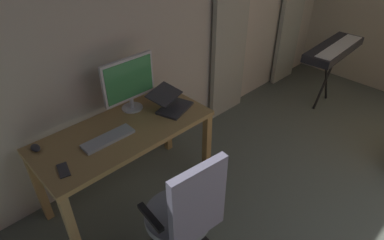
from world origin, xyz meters
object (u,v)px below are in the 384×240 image
laptop (171,103)px  office_chair (185,225)px  computer_mouse (35,148)px  desk (125,139)px  computer_monitor (129,81)px  computer_keyboard (108,139)px  piano_keyboard (334,50)px  cell_phone_by_monitor (63,170)px

laptop → office_chair: bearing=35.6°
office_chair → computer_mouse: size_ratio=11.06×
desk → computer_mouse: (0.60, -0.22, 0.12)m
computer_monitor → computer_keyboard: (0.39, 0.24, -0.25)m
laptop → piano_keyboard: size_ratio=0.37×
office_chair → cell_phone_by_monitor: bearing=123.8°
computer_keyboard → cell_phone_by_monitor: (0.40, 0.08, -0.01)m
computer_monitor → desk: bearing=42.3°
computer_monitor → cell_phone_by_monitor: 0.89m
computer_monitor → cell_phone_by_monitor: (0.79, 0.32, -0.26)m
computer_keyboard → piano_keyboard: size_ratio=0.39×
computer_mouse → cell_phone_by_monitor: bearing=97.3°
desk → laptop: (-0.47, 0.03, 0.15)m
office_chair → laptop: office_chair is taller
laptop → piano_keyboard: bearing=152.5°
laptop → cell_phone_by_monitor: (1.03, 0.09, -0.05)m
computer_mouse → cell_phone_by_monitor: computer_mouse is taller
computer_monitor → piano_keyboard: (-2.48, 0.62, -0.26)m
computer_mouse → computer_monitor: bearing=178.7°
desk → computer_monitor: size_ratio=2.91×
computer_keyboard → laptop: 0.64m
computer_keyboard → piano_keyboard: bearing=172.6°
cell_phone_by_monitor → desk: bearing=-153.7°
desk → piano_keyboard: bearing=171.4°
office_chair → computer_mouse: 1.21m
laptop → piano_keyboard: laptop is taller
computer_mouse → cell_phone_by_monitor: 0.35m
computer_mouse → piano_keyboard: bearing=169.1°
desk → computer_keyboard: (0.16, 0.04, 0.11)m
office_chair → piano_keyboard: 2.91m
desk → computer_keyboard: size_ratio=3.49×
cell_phone_by_monitor → computer_monitor: bearing=-143.4°
computer_keyboard → piano_keyboard: (-2.87, 0.37, -0.01)m
computer_keyboard → laptop: laptop is taller
desk → computer_monitor: computer_monitor is taller
computer_keyboard → desk: bearing=-166.6°
cell_phone_by_monitor → piano_keyboard: (-3.27, 0.29, -0.00)m
office_chair → cell_phone_by_monitor: 0.89m
desk → cell_phone_by_monitor: (0.56, 0.12, 0.11)m
computer_mouse → cell_phone_by_monitor: (-0.04, 0.34, -0.01)m
laptop → cell_phone_by_monitor: 1.04m
cell_phone_by_monitor → piano_keyboard: bearing=-170.9°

